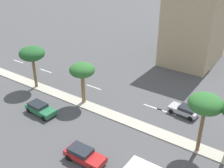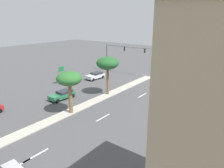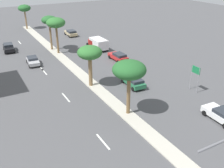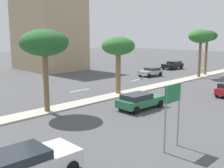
# 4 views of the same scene
# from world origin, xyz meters

# --- Properties ---
(ground_plane) EXTENTS (160.00, 160.00, 0.00)m
(ground_plane) POSITION_xyz_m (0.00, 26.08, 0.00)
(ground_plane) COLOR #4C4C4F
(lane_stripe_center) EXTENTS (0.20, 2.80, 0.01)m
(lane_stripe_center) POSITION_xyz_m (-4.77, 4.00, 0.01)
(lane_stripe_center) COLOR silver
(lane_stripe_center) RESTS_ON ground
(lane_stripe_trailing) EXTENTS (0.20, 2.80, 0.01)m
(lane_stripe_trailing) POSITION_xyz_m (-4.77, 11.40, 0.01)
(lane_stripe_trailing) COLOR silver
(lane_stripe_trailing) RESTS_ON ground
(lane_stripe_far) EXTENTS (0.20, 2.80, 0.01)m
(lane_stripe_far) POSITION_xyz_m (-4.77, 22.09, 0.01)
(lane_stripe_far) COLOR silver
(lane_stripe_far) RESTS_ON ground
(lane_stripe_front) EXTENTS (0.20, 2.80, 0.01)m
(lane_stripe_front) POSITION_xyz_m (-4.77, 32.29, 0.01)
(lane_stripe_front) COLOR silver
(lane_stripe_front) RESTS_ON ground
(lane_stripe_mid) EXTENTS (0.20, 2.80, 0.01)m
(lane_stripe_mid) POSITION_xyz_m (-4.77, 34.32, 0.01)
(lane_stripe_mid) COLOR silver
(lane_stripe_mid) RESTS_ON ground
(traffic_signal_gantry) EXTENTS (16.32, 0.53, 6.83)m
(traffic_signal_gantry) POSITION_xyz_m (7.72, 0.43, 4.46)
(traffic_signal_gantry) COLOR slate
(traffic_signal_gantry) RESTS_ON ground
(directional_road_sign) EXTENTS (0.10, 1.45, 3.59)m
(directional_road_sign) POSITION_xyz_m (11.33, 15.43, 2.59)
(directional_road_sign) COLOR gray
(directional_road_sign) RESTS_ON ground
(palm_tree_right) EXTENTS (3.77, 3.77, 6.49)m
(palm_tree_right) POSITION_xyz_m (0.24, 14.70, 5.48)
(palm_tree_right) COLOR brown
(palm_tree_right) RESTS_ON median_curb
(palm_tree_near) EXTENTS (3.43, 3.43, 5.87)m
(palm_tree_near) POSITION_xyz_m (-0.37, 23.73, 4.90)
(palm_tree_near) COLOR olive
(palm_tree_near) RESTS_ON median_curb
(sedan_green_left) EXTENTS (2.13, 4.44, 1.35)m
(sedan_green_left) POSITION_xyz_m (4.94, 20.73, 0.73)
(sedan_green_left) COLOR #287047
(sedan_green_left) RESTS_ON ground
(sedan_white_trailing) EXTENTS (2.25, 4.37, 1.39)m
(sedan_white_trailing) POSITION_xyz_m (8.66, 8.38, 0.76)
(sedan_white_trailing) COLOR silver
(sedan_white_trailing) RESTS_ON ground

